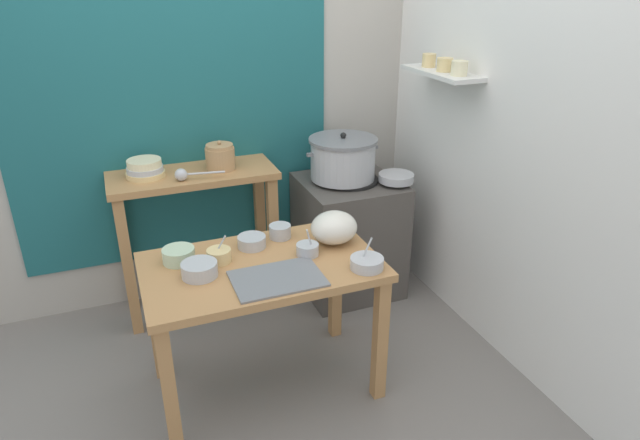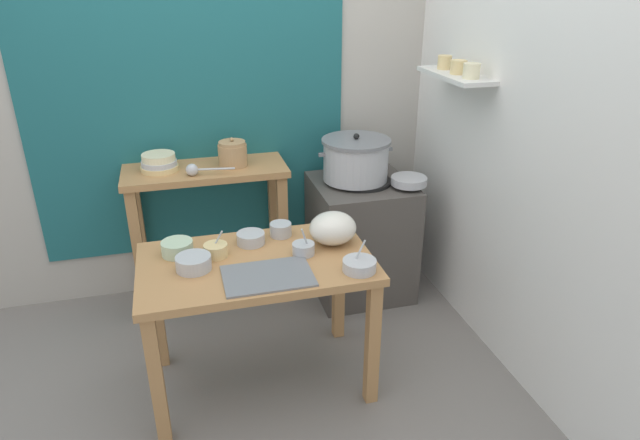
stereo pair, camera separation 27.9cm
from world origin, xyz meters
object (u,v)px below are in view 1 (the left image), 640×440
Objects in this scene: stove_block at (348,235)px; plastic_bag at (334,228)px; clay_pot at (220,157)px; prep_bowl_4 at (367,262)px; back_shelf_table at (196,207)px; prep_bowl_1 at (280,231)px; steamer_pot at (343,158)px; serving_tray at (277,279)px; prep_bowl_0 at (179,255)px; prep_bowl_3 at (308,249)px; prep_table at (262,284)px; prep_bowl_6 at (252,241)px; ladle at (183,175)px; wide_pan at (396,178)px; prep_bowl_2 at (199,269)px; prep_bowl_5 at (219,255)px; bowl_stack_enamel at (145,169)px.

plastic_bag reaches higher than stove_block.
prep_bowl_4 is at bearing -68.77° from clay_pot.
prep_bowl_1 is at bearing -63.62° from back_shelf_table.
steamer_pot is 1.20m from serving_tray.
serving_tray is at bearing -109.36° from prep_bowl_1.
prep_bowl_3 is (0.59, -0.16, -0.01)m from prep_bowl_0.
prep_table is 0.23m from prep_bowl_6.
prep_bowl_1 is at bearing -53.67° from ladle.
stove_block is at bearing 70.21° from prep_bowl_4.
back_shelf_table is 4.07× the size of plastic_bag.
back_shelf_table is 1.25m from prep_bowl_4.
steamer_pot is 0.78m from plastic_bag.
wide_pan is (1.19, -0.28, 0.12)m from back_shelf_table.
prep_bowl_2 is at bearing -108.66° from clay_pot.
serving_tray is at bearing -140.37° from prep_bowl_3.
prep_bowl_1 is 0.80× the size of prep_bowl_6.
prep_bowl_5 is (-0.18, 0.09, 0.14)m from prep_table.
wide_pan is 1.35× the size of prep_bowl_2.
bowl_stack_enamel is 0.54× the size of serving_tray.
steamer_pot reaches higher than prep_bowl_1.
prep_bowl_6 is at bearing -157.87° from wide_pan.
prep_bowl_4 reaches higher than prep_bowl_2.
plastic_bag is 1.83× the size of prep_bowl_5.
prep_bowl_4 reaches higher than prep_bowl_0.
prep_bowl_0 is 1.17× the size of prep_bowl_5.
serving_tray is 1.27m from wide_pan.
steamer_pot is at bearing 42.81° from prep_bowl_1.
serving_tray is at bearing -74.96° from ladle.
prep_table is at bearing -90.88° from clay_pot.
prep_bowl_5 is at bearing -154.03° from prep_bowl_6.
back_shelf_table is at bearing 88.41° from prep_bowl_5.
serving_tray is at bearing -81.05° from prep_table.
prep_bowl_3 reaches higher than prep_bowl_4.
prep_table is 1.05m from bowl_stack_enamel.
prep_bowl_1 is (-0.62, -0.52, 0.37)m from stove_block.
prep_table is at bearing -73.64° from ladle.
ladle is 1.77× the size of prep_bowl_4.
ladle is 2.45× the size of prep_bowl_1.
wide_pan is at bearing 17.65° from prep_bowl_0.
prep_table is 7.23× the size of prep_bowl_3.
prep_bowl_5 is (-0.97, -0.66, 0.37)m from stove_block.
plastic_bag is 0.82m from wide_pan.
prep_bowl_3 is (-0.52, -0.77, -0.16)m from steamer_pot.
prep_bowl_5 is at bearing -157.28° from wide_pan.
steamer_pot is 0.81m from prep_bowl_1.
ladle reaches higher than prep_bowl_5.
ladle is at bearing 85.21° from prep_bowl_2.
clay_pot reaches higher than prep_bowl_6.
prep_table is 4.01× the size of ladle.
stove_block is at bearing 148.40° from wide_pan.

